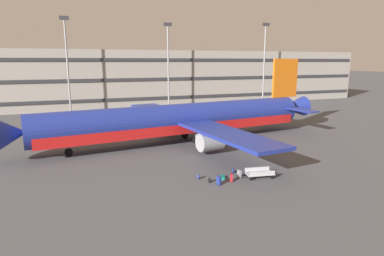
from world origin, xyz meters
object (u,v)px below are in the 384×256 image
at_px(airliner, 183,120).
at_px(suitcase_small, 239,174).
at_px(suitcase_scuffed, 223,177).
at_px(suitcase_silver, 231,178).
at_px(backpack_purple, 210,180).
at_px(backpack_large, 198,177).
at_px(suitcase_orange, 219,180).
at_px(baggage_cart, 260,173).
at_px(backpack_red, 233,171).

relative_size(airliner, suitcase_small, 47.93).
bearing_deg(airliner, suitcase_scuffed, -94.49).
bearing_deg(suitcase_silver, backpack_purple, 166.48).
distance_m(suitcase_silver, backpack_large, 3.04).
height_order(suitcase_orange, backpack_purple, suitcase_orange).
distance_m(backpack_purple, baggage_cart, 4.88).
distance_m(suitcase_orange, backpack_red, 3.60).
bearing_deg(suitcase_silver, suitcase_small, 27.13).
bearing_deg(backpack_large, backpack_red, 6.88).
xyz_separation_m(suitcase_orange, backpack_red, (2.66, 2.41, -0.19)).
distance_m(airliner, baggage_cart, 16.05).
distance_m(suitcase_scuffed, baggage_cart, 3.49).
distance_m(airliner, suitcase_orange, 16.41).
height_order(suitcase_small, suitcase_silver, suitcase_small).
bearing_deg(suitcase_orange, airliner, 82.27).
xyz_separation_m(airliner, backpack_red, (0.48, -13.64, -2.79)).
height_order(backpack_purple, baggage_cart, baggage_cart).
xyz_separation_m(suitcase_orange, suitcase_scuffed, (1.02, 1.32, -0.28)).
distance_m(suitcase_orange, suitcase_scuffed, 1.70).
relative_size(backpack_large, baggage_cart, 0.15).
xyz_separation_m(suitcase_scuffed, backpack_purple, (-1.51, -0.51, 0.08)).
bearing_deg(suitcase_silver, suitcase_orange, -165.97).
bearing_deg(suitcase_scuffed, backpack_purple, -161.30).
height_order(suitcase_small, backpack_large, suitcase_small).
xyz_separation_m(backpack_purple, backpack_red, (3.15, 1.60, 0.02)).
height_order(suitcase_small, backpack_red, suitcase_small).
bearing_deg(baggage_cart, backpack_red, 129.85).
distance_m(airliner, backpack_purple, 15.73).
height_order(airliner, suitcase_silver, airliner).
relative_size(airliner, backpack_purple, 88.62).
relative_size(suitcase_silver, backpack_purple, 1.68).
distance_m(backpack_large, backpack_purple, 1.32).
distance_m(suitcase_silver, suitcase_scuffed, 1.08).
relative_size(suitcase_orange, suitcase_silver, 1.20).
xyz_separation_m(airliner, suitcase_orange, (-2.18, -16.05, -2.61)).
relative_size(suitcase_small, baggage_cart, 0.27).
relative_size(suitcase_orange, backpack_large, 1.98).
height_order(suitcase_orange, backpack_red, suitcase_orange).
xyz_separation_m(backpack_red, baggage_cart, (1.70, -2.04, 0.19)).
bearing_deg(backpack_red, suitcase_silver, -121.10).
relative_size(suitcase_scuffed, backpack_red, 1.47).
distance_m(suitcase_small, baggage_cart, 1.91).
height_order(suitcase_orange, suitcase_silver, suitcase_orange).
xyz_separation_m(suitcase_silver, backpack_large, (-2.58, 1.60, -0.17)).
relative_size(suitcase_small, backpack_red, 1.70).
xyz_separation_m(suitcase_small, backpack_red, (0.12, 1.48, -0.18)).
distance_m(suitcase_small, suitcase_silver, 1.26).
bearing_deg(suitcase_scuffed, suitcase_orange, -127.67).
height_order(suitcase_small, backpack_purple, suitcase_small).
distance_m(suitcase_small, backpack_large, 3.85).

